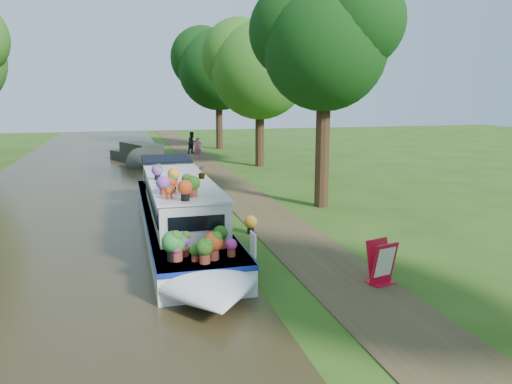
% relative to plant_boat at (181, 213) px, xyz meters
% --- Properties ---
extents(ground, '(100.00, 100.00, 0.00)m').
position_rel_plant_boat_xyz_m(ground, '(2.25, 0.23, -0.85)').
color(ground, '#274812').
rests_on(ground, ground).
extents(canal_water, '(10.00, 100.00, 0.02)m').
position_rel_plant_boat_xyz_m(canal_water, '(-3.75, 0.23, -0.84)').
color(canal_water, '#2C2513').
rests_on(canal_water, ground).
extents(towpath, '(2.20, 100.00, 0.03)m').
position_rel_plant_boat_xyz_m(towpath, '(3.45, 0.23, -0.84)').
color(towpath, '#41351E').
rests_on(towpath, ground).
extents(plant_boat, '(2.29, 13.52, 2.31)m').
position_rel_plant_boat_xyz_m(plant_boat, '(0.00, 0.00, 0.00)').
color(plant_boat, silver).
rests_on(plant_boat, canal_water).
extents(tree_near_overhang, '(5.52, 5.28, 8.99)m').
position_rel_plant_boat_xyz_m(tree_near_overhang, '(6.04, 3.29, 5.75)').
color(tree_near_overhang, black).
rests_on(tree_near_overhang, ground).
extents(tree_near_mid, '(6.90, 6.60, 9.40)m').
position_rel_plant_boat_xyz_m(tree_near_mid, '(6.73, 15.31, 5.58)').
color(tree_near_mid, black).
rests_on(tree_near_mid, ground).
extents(tree_near_far, '(7.59, 7.26, 10.30)m').
position_rel_plant_boat_xyz_m(tree_near_far, '(6.23, 26.32, 6.20)').
color(tree_near_far, black).
rests_on(tree_near_far, ground).
extents(second_boat, '(4.17, 7.32, 1.33)m').
position_rel_plant_boat_xyz_m(second_boat, '(-0.50, 18.72, -0.31)').
color(second_boat, black).
rests_on(second_boat, canal_water).
extents(sandwich_board, '(0.70, 0.67, 1.04)m').
position_rel_plant_boat_xyz_m(sandwich_board, '(4.16, -5.13, -0.35)').
color(sandwich_board, red).
rests_on(sandwich_board, towpath).
extents(pedestrian_pink, '(0.57, 0.40, 1.48)m').
position_rel_plant_boat_xyz_m(pedestrian_pink, '(3.54, 20.27, -0.08)').
color(pedestrian_pink, '#D9598D').
rests_on(pedestrian_pink, towpath).
extents(pedestrian_dark, '(1.04, 0.98, 1.69)m').
position_rel_plant_boat_xyz_m(pedestrian_dark, '(3.52, 23.04, 0.02)').
color(pedestrian_dark, black).
rests_on(pedestrian_dark, towpath).
extents(verge_plant, '(0.36, 0.32, 0.38)m').
position_rel_plant_boat_xyz_m(verge_plant, '(1.65, 3.70, -0.66)').
color(verge_plant, '#25661E').
rests_on(verge_plant, ground).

